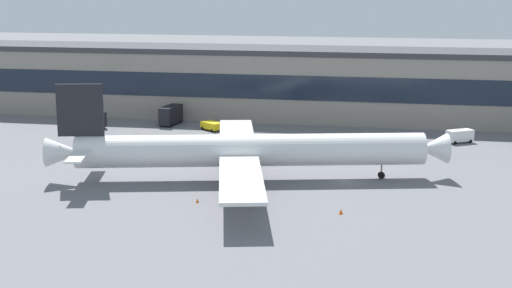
# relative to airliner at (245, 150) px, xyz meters

# --- Properties ---
(ground_plane) EXTENTS (600.00, 600.00, 0.00)m
(ground_plane) POSITION_rel_airliner_xyz_m (15.31, 2.58, -4.84)
(ground_plane) COLOR slate
(terminal_building) EXTENTS (196.32, 16.66, 16.07)m
(terminal_building) POSITION_rel_airliner_xyz_m (15.31, 55.09, 3.22)
(terminal_building) COLOR gray
(terminal_building) RESTS_ON ground_plane
(airliner) EXTENTS (62.70, 54.42, 15.56)m
(airliner) POSITION_rel_airliner_xyz_m (0.00, 0.00, 0.00)
(airliner) COLOR white
(airliner) RESTS_ON ground_plane
(crew_van) EXTENTS (5.57, 4.64, 2.55)m
(crew_van) POSITION_rel_airliner_xyz_m (35.51, 34.81, -3.38)
(crew_van) COLOR white
(crew_van) RESTS_ON ground_plane
(catering_truck) EXTENTS (3.58, 7.49, 4.15)m
(catering_truck) POSITION_rel_airliner_xyz_m (-25.24, 42.23, -2.54)
(catering_truck) COLOR black
(catering_truck) RESTS_ON ground_plane
(stair_truck) EXTENTS (5.58, 6.21, 3.55)m
(stair_truck) POSITION_rel_airliner_xyz_m (-40.30, 33.75, -2.86)
(stair_truck) COLOR black
(stair_truck) RESTS_ON ground_plane
(pushback_tractor) EXTENTS (5.36, 5.05, 1.75)m
(pushback_tractor) POSITION_rel_airliner_xyz_m (-15.03, 37.95, -3.79)
(pushback_tractor) COLOR yellow
(pushback_tractor) RESTS_ON ground_plane
(traffic_cone_0) EXTENTS (0.48, 0.48, 0.60)m
(traffic_cone_0) POSITION_rel_airliner_xyz_m (-4.34, -13.17, -4.54)
(traffic_cone_0) COLOR #F2590C
(traffic_cone_0) RESTS_ON ground_plane
(traffic_cone_1) EXTENTS (0.58, 0.58, 0.73)m
(traffic_cone_1) POSITION_rel_airliner_xyz_m (16.27, -14.72, -4.47)
(traffic_cone_1) COLOR #F2590C
(traffic_cone_1) RESTS_ON ground_plane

